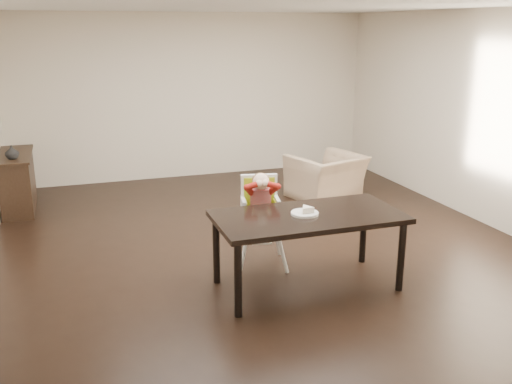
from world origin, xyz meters
TOP-DOWN VIEW (x-y plane):
  - ground at (0.00, 0.00)m, footprint 7.00×7.00m
  - room_walls at (0.00, 0.00)m, footprint 6.02×7.02m
  - dining_table at (0.05, -1.15)m, footprint 1.80×0.90m
  - high_chair at (-0.20, -0.47)m, footprint 0.50×0.50m
  - plate at (0.02, -1.14)m, footprint 0.35×0.35m
  - armchair at (1.54, 1.56)m, footprint 1.14×0.91m
  - sideboard at (-2.78, 2.45)m, footprint 0.44×1.26m
  - vase at (-2.78, 2.11)m, footprint 0.23×0.23m

SIDE VIEW (x-z plane):
  - ground at x=0.00m, z-range 0.00..0.00m
  - sideboard at x=-2.78m, z-range 0.00..0.79m
  - armchair at x=1.54m, z-range 0.00..0.87m
  - dining_table at x=0.05m, z-range 0.30..1.05m
  - high_chair at x=-0.20m, z-range 0.21..1.23m
  - plate at x=0.02m, z-range 0.74..0.81m
  - vase at x=-2.78m, z-range 0.79..0.97m
  - room_walls at x=0.00m, z-range 0.50..3.21m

